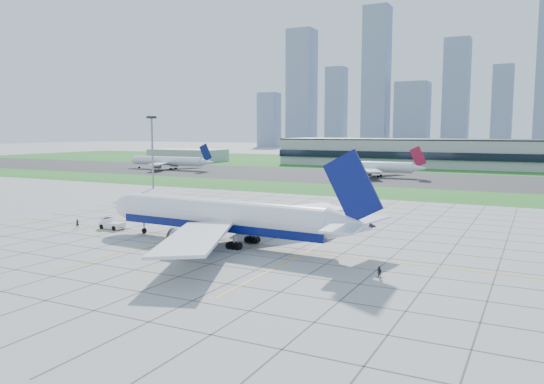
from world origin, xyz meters
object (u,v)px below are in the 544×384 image
at_px(airliner, 224,217).
at_px(crew_far, 379,272).
at_px(pushback_tug, 111,224).
at_px(distant_jet_1, 375,167).
at_px(crew_near, 77,223).
at_px(distant_jet_0, 168,161).
at_px(light_mast, 152,143).

xyz_separation_m(airliner, crew_far, (31.66, -9.50, -4.04)).
relative_size(pushback_tug, crew_far, 4.94).
bearing_deg(distant_jet_1, crew_far, -73.69).
height_order(crew_near, distant_jet_0, distant_jet_0).
relative_size(light_mast, distant_jet_1, 0.60).
distance_m(airliner, distant_jet_1, 150.60).
xyz_separation_m(distant_jet_0, distant_jet_1, (110.60, 5.00, -0.00)).
bearing_deg(pushback_tug, light_mast, 126.21).
relative_size(airliner, crew_far, 35.05).
height_order(pushback_tug, crew_near, pushback_tug).
bearing_deg(crew_far, distant_jet_1, 130.78).
bearing_deg(crew_near, pushback_tug, -54.13).
xyz_separation_m(light_mast, pushback_tug, (42.91, -65.61, -15.19)).
bearing_deg(light_mast, distant_jet_0, 124.69).
height_order(crew_near, crew_far, crew_near).
distance_m(pushback_tug, distant_jet_0, 172.81).
xyz_separation_m(airliner, distant_jet_0, (-125.57, 144.86, -0.36)).
height_order(crew_far, distant_jet_1, distant_jet_1).
height_order(light_mast, crew_near, light_mast).
bearing_deg(pushback_tug, distant_jet_0, 127.03).
height_order(light_mast, distant_jet_1, light_mast).
bearing_deg(crew_far, crew_near, -162.93).
distance_m(crew_near, distant_jet_1, 152.08).
height_order(pushback_tug, distant_jet_1, distant_jet_1).
distance_m(crew_near, distant_jet_0, 170.82).
distance_m(crew_far, distant_jet_0, 220.37).
height_order(light_mast, pushback_tug, light_mast).
xyz_separation_m(pushback_tug, crew_far, (60.60, -11.14, -0.17)).
distance_m(light_mast, crew_far, 129.77).
distance_m(pushback_tug, crew_near, 7.64).
bearing_deg(crew_far, distant_jet_0, 160.00).
bearing_deg(crew_near, distant_jet_1, 10.11).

